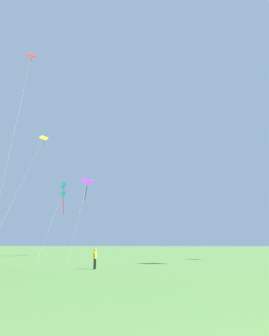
{
  "coord_description": "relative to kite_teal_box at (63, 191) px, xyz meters",
  "views": [
    {
      "loc": [
        -2.59,
        -3.73,
        1.76
      ],
      "look_at": [
        -6.5,
        31.22,
        10.72
      ],
      "focal_mm": 31.71,
      "sensor_mm": 36.0,
      "label": 1
    }
  ],
  "objects": [
    {
      "name": "kite_teal_box",
      "position": [
        0.0,
        0.0,
        0.0
      ],
      "size": [
        1.51,
        9.91,
        10.25
      ],
      "color": "teal",
      "rests_on": "ground_plane"
    },
    {
      "name": "kite_purple_streamer",
      "position": [
        2.81,
        2.03,
        1.1
      ],
      "size": [
        1.78,
        10.69,
        11.52
      ],
      "color": "purple",
      "rests_on": "ground_plane"
    },
    {
      "name": "kite_yellow_diamond",
      "position": [
        -2.71,
        -2.59,
        6.11
      ],
      "size": [
        2.51,
        8.33,
        16.92
      ],
      "color": "yellow",
      "rests_on": "ground_plane"
    },
    {
      "name": "kite_red_high",
      "position": [
        -2.6,
        -8.16,
        15.04
      ],
      "size": [
        1.92,
        7.68,
        26.56
      ],
      "color": "red",
      "rests_on": "ground_plane"
    },
    {
      "name": "person_child_small",
      "position": [
        9.56,
        -19.04,
        -8.23
      ],
      "size": [
        0.24,
        0.45,
        1.42
      ],
      "color": "black",
      "rests_on": "ground_plane"
    }
  ]
}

